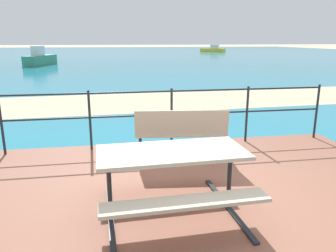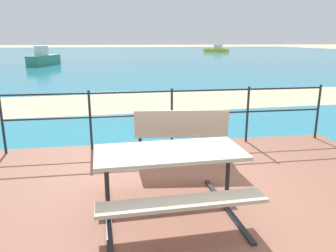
# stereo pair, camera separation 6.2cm
# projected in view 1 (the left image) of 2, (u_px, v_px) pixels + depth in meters

# --- Properties ---
(ground_plane) EXTENTS (240.00, 240.00, 0.00)m
(ground_plane) POSITION_uv_depth(u_px,v_px,m) (207.00, 210.00, 3.97)
(ground_plane) COLOR beige
(patio_paving) EXTENTS (6.40, 5.20, 0.06)m
(patio_paving) POSITION_uv_depth(u_px,v_px,m) (207.00, 208.00, 3.96)
(patio_paving) COLOR #935B47
(patio_paving) RESTS_ON ground
(sea_water) EXTENTS (90.00, 90.00, 0.01)m
(sea_water) POSITION_uv_depth(u_px,v_px,m) (119.00, 55.00, 42.07)
(sea_water) COLOR teal
(sea_water) RESTS_ON ground
(beach_strip) EXTENTS (54.10, 5.82, 0.01)m
(beach_strip) POSITION_uv_depth(u_px,v_px,m) (145.00, 102.00, 10.84)
(beach_strip) COLOR beige
(beach_strip) RESTS_ON ground
(picnic_table) EXTENTS (1.67, 1.56, 0.77)m
(picnic_table) POSITION_uv_depth(u_px,v_px,m) (172.00, 166.00, 3.61)
(picnic_table) COLOR #BCAD93
(picnic_table) RESTS_ON patio_paving
(park_bench) EXTENTS (1.54, 0.58, 0.86)m
(park_bench) POSITION_uv_depth(u_px,v_px,m) (181.00, 129.00, 5.35)
(park_bench) COLOR #BCAD93
(park_bench) RESTS_ON patio_paving
(railing_fence) EXTENTS (5.94, 0.04, 1.08)m
(railing_fence) POSITION_uv_depth(u_px,v_px,m) (172.00, 110.00, 6.04)
(railing_fence) COLOR #1E2328
(railing_fence) RESTS_ON patio_paving
(boat_near) EXTENTS (2.01, 4.27, 1.50)m
(boat_near) POSITION_uv_depth(u_px,v_px,m) (41.00, 59.00, 25.68)
(boat_near) COLOR #338466
(boat_near) RESTS_ON sea_water
(boat_mid) EXTENTS (4.07, 3.49, 1.15)m
(boat_mid) POSITION_uv_depth(u_px,v_px,m) (213.00, 49.00, 53.37)
(boat_mid) COLOR yellow
(boat_mid) RESTS_ON sea_water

